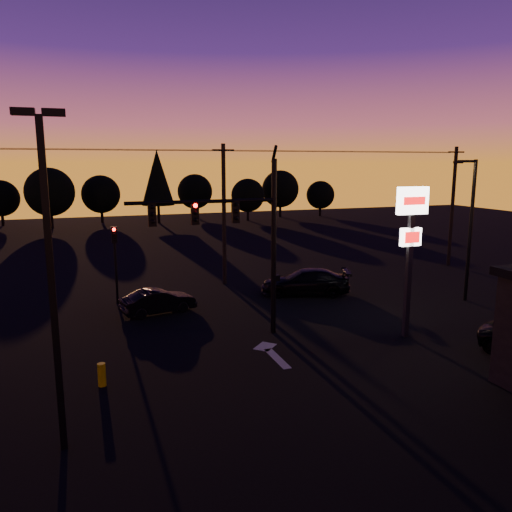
{
  "coord_description": "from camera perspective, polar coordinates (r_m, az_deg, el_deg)",
  "views": [
    {
      "loc": [
        -6.68,
        -16.74,
        7.83
      ],
      "look_at": [
        1.0,
        5.0,
        3.5
      ],
      "focal_mm": 35.0,
      "sensor_mm": 36.0,
      "label": 1
    }
  ],
  "objects": [
    {
      "name": "tree_2",
      "position": [
        64.92,
        -22.52,
        6.77
      ],
      "size": [
        5.77,
        5.78,
        7.26
      ],
      "color": "black",
      "rests_on": "ground"
    },
    {
      "name": "power_wires",
      "position": [
        31.95,
        -3.77,
        11.93
      ],
      "size": [
        36.0,
        1.22,
        0.07
      ],
      "color": "black",
      "rests_on": "ground"
    },
    {
      "name": "secondary_signal",
      "position": [
        28.71,
        -15.8,
        0.26
      ],
      "size": [
        0.3,
        0.31,
        4.35
      ],
      "color": "black",
      "rests_on": "ground"
    },
    {
      "name": "pylon_sign",
      "position": [
        22.98,
        17.29,
        2.87
      ],
      "size": [
        1.5,
        0.28,
        6.8
      ],
      "color": "black",
      "rests_on": "ground"
    },
    {
      "name": "ground",
      "position": [
        19.65,
        2.16,
        -12.85
      ],
      "size": [
        120.0,
        120.0,
        0.0
      ],
      "primitive_type": "plane",
      "color": "black",
      "rests_on": "ground"
    },
    {
      "name": "tree_1",
      "position": [
        70.5,
        -27.16,
        5.89
      ],
      "size": [
        4.54,
        4.54,
        5.71
      ],
      "color": "black",
      "rests_on": "ground"
    },
    {
      "name": "tree_7",
      "position": [
        73.27,
        2.8,
        7.67
      ],
      "size": [
        5.36,
        5.36,
        6.74
      ],
      "color": "black",
      "rests_on": "ground"
    },
    {
      "name": "tree_8",
      "position": [
        74.91,
        7.37,
        6.94
      ],
      "size": [
        4.12,
        4.12,
        5.19
      ],
      "color": "black",
      "rests_on": "ground"
    },
    {
      "name": "parking_lot_light",
      "position": [
        14.0,
        -22.47,
        -0.71
      ],
      "size": [
        1.25,
        0.3,
        9.14
      ],
      "color": "black",
      "rests_on": "ground"
    },
    {
      "name": "bollard",
      "position": [
        18.98,
        -17.21,
        -12.83
      ],
      "size": [
        0.28,
        0.28,
        0.85
      ],
      "primitive_type": "cylinder",
      "color": "#BCAE00",
      "rests_on": "ground"
    },
    {
      "name": "tree_3",
      "position": [
        68.92,
        -17.31,
        6.76
      ],
      "size": [
        4.95,
        4.95,
        6.22
      ],
      "color": "black",
      "rests_on": "ground"
    },
    {
      "name": "utility_pole_2",
      "position": [
        40.83,
        21.53,
        5.35
      ],
      "size": [
        1.4,
        0.26,
        9.0
      ],
      "color": "black",
      "rests_on": "ground"
    },
    {
      "name": "car_mid",
      "position": [
        26.86,
        -11.09,
        -5.09
      ],
      "size": [
        4.1,
        2.19,
        1.28
      ],
      "primitive_type": "imported",
      "rotation": [
        0.0,
        0.0,
        1.79
      ],
      "color": "black",
      "rests_on": "ground"
    },
    {
      "name": "traffic_signal_mast",
      "position": [
        21.94,
        -1.83,
        3.05
      ],
      "size": [
        6.79,
        0.52,
        8.58
      ],
      "color": "black",
      "rests_on": "ground"
    },
    {
      "name": "tree_4",
      "position": [
        66.48,
        -11.2,
        8.79
      ],
      "size": [
        4.18,
        4.18,
        9.5
      ],
      "color": "black",
      "rests_on": "ground"
    },
    {
      "name": "tree_6",
      "position": [
        68.42,
        -0.94,
        6.94
      ],
      "size": [
        4.54,
        4.54,
        5.71
      ],
      "color": "black",
      "rests_on": "ground"
    },
    {
      "name": "utility_pole_1",
      "position": [
        32.11,
        -3.68,
        4.82
      ],
      "size": [
        1.4,
        0.26,
        9.0
      ],
      "color": "black",
      "rests_on": "ground"
    },
    {
      "name": "lane_arrow",
      "position": [
        21.25,
        1.75,
        -10.97
      ],
      "size": [
        1.2,
        3.1,
        0.01
      ],
      "color": "beige",
      "rests_on": "ground"
    },
    {
      "name": "streetlight",
      "position": [
        30.5,
        23.23,
        3.35
      ],
      "size": [
        1.55,
        0.35,
        8.0
      ],
      "color": "black",
      "rests_on": "ground"
    },
    {
      "name": "tree_5",
      "position": [
        72.57,
        -7.0,
        7.32
      ],
      "size": [
        4.95,
        4.95,
        6.22
      ],
      "color": "black",
      "rests_on": "ground"
    },
    {
      "name": "car_right",
      "position": [
        30.17,
        5.66,
        -2.95
      ],
      "size": [
        5.73,
        3.83,
        1.54
      ],
      "primitive_type": "imported",
      "rotation": [
        0.0,
        0.0,
        -1.92
      ],
      "color": "black",
      "rests_on": "ground"
    }
  ]
}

